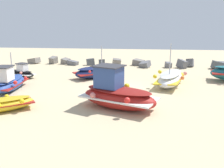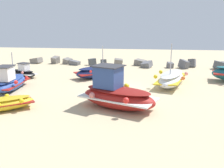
{
  "view_description": "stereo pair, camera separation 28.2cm",
  "coord_description": "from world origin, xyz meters",
  "views": [
    {
      "loc": [
        1.56,
        -19.54,
        5.29
      ],
      "look_at": [
        -0.4,
        -2.02,
        0.9
      ],
      "focal_mm": 40.8,
      "sensor_mm": 36.0,
      "label": 1
    },
    {
      "loc": [
        1.84,
        -19.51,
        5.29
      ],
      "look_at": [
        -0.4,
        -2.02,
        0.9
      ],
      "focal_mm": 40.8,
      "sensor_mm": 36.0,
      "label": 2
    }
  ],
  "objects": [
    {
      "name": "fishing_boat_5",
      "position": [
        4.12,
        1.64,
        0.6
      ],
      "size": [
        3.2,
        5.34,
        3.63
      ],
      "rotation": [
        0.0,
        0.0,
        1.28
      ],
      "color": "white",
      "rests_on": "ground_plane"
    },
    {
      "name": "ground_plane",
      "position": [
        0.0,
        0.0,
        0.0
      ],
      "size": [
        58.86,
        58.86,
        0.0
      ],
      "primitive_type": "plane",
      "color": "#C6B289"
    },
    {
      "name": "breakwater_rocks",
      "position": [
        0.65,
        10.69,
        0.37
      ],
      "size": [
        24.51,
        3.02,
        1.23
      ],
      "color": "slate",
      "rests_on": "ground_plane"
    },
    {
      "name": "fishing_boat_6",
      "position": [
        -8.48,
        -1.35,
        0.68
      ],
      "size": [
        1.99,
        4.35,
        2.94
      ],
      "rotation": [
        0.0,
        0.0,
        4.78
      ],
      "color": "#2D4C9E",
      "rests_on": "ground_plane"
    },
    {
      "name": "fishing_boat_4",
      "position": [
        0.19,
        -4.52,
        0.88
      ],
      "size": [
        5.29,
        3.76,
        2.64
      ],
      "rotation": [
        0.0,
        0.0,
        2.75
      ],
      "color": "maroon",
      "rests_on": "ground_plane"
    },
    {
      "name": "fishing_boat_0",
      "position": [
        -2.57,
        3.88,
        0.57
      ],
      "size": [
        4.39,
        4.13,
        3.03
      ],
      "rotation": [
        0.0,
        0.0,
        3.86
      ],
      "color": "navy",
      "rests_on": "ground_plane"
    },
    {
      "name": "fishing_boat_3",
      "position": [
        -6.56,
        -5.83,
        0.43
      ],
      "size": [
        3.82,
        3.31,
        0.89
      ],
      "rotation": [
        0.0,
        0.0,
        0.61
      ],
      "color": "gold",
      "rests_on": "ground_plane"
    },
    {
      "name": "fishing_boat_9",
      "position": [
        -9.82,
        3.13,
        0.46
      ],
      "size": [
        3.55,
        2.25,
        1.45
      ],
      "rotation": [
        0.0,
        0.0,
        5.94
      ],
      "color": "black",
      "rests_on": "ground_plane"
    }
  ]
}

